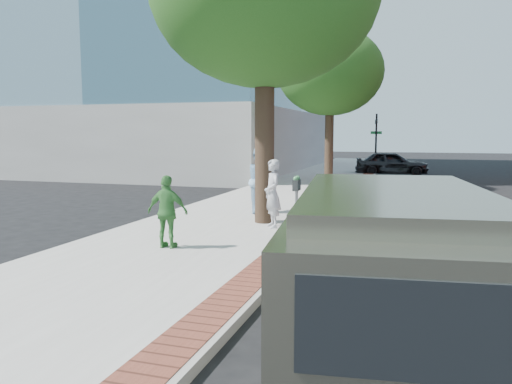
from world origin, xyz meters
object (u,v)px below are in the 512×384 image
at_px(person_officer, 261,180).
at_px(person_green, 168,212).
at_px(sedan_silver, 393,207).
at_px(bg_car, 391,163).
at_px(person_gray, 273,194).
at_px(van, 389,261).
at_px(parking_meter, 297,195).

xyz_separation_m(person_officer, person_green, (-0.47, -5.14, -0.22)).
bearing_deg(sedan_silver, bg_car, -1.54).
bearing_deg(sedan_silver, person_gray, 97.20).
height_order(person_gray, van, van).
relative_size(parking_meter, bg_car, 0.34).
height_order(parking_meter, person_gray, person_gray).
xyz_separation_m(person_gray, bg_car, (2.15, 19.40, -0.28)).
bearing_deg(parking_meter, person_green, -150.49).
distance_m(sedan_silver, bg_car, 18.83).
xyz_separation_m(parking_meter, van, (2.20, -4.83, -0.12)).
height_order(person_officer, bg_car, person_officer).
xyz_separation_m(person_gray, person_officer, (-1.00, 2.24, 0.12)).
bearing_deg(van, parking_meter, 107.23).
bearing_deg(person_green, parking_meter, -151.17).
relative_size(parking_meter, person_officer, 0.75).
relative_size(person_officer, person_green, 1.29).
xyz_separation_m(person_gray, sedan_silver, (2.97, 0.59, -0.30)).
bearing_deg(parking_meter, van, -65.55).
bearing_deg(person_officer, parking_meter, -169.16).
relative_size(bg_car, van, 0.78).
bearing_deg(person_officer, person_green, 157.82).
relative_size(person_gray, sedan_silver, 0.40).
distance_m(person_gray, sedan_silver, 3.04).
bearing_deg(person_green, van, 142.74).
bearing_deg(sedan_silver, person_green, 124.03).
relative_size(sedan_silver, van, 0.79).
distance_m(person_green, sedan_silver, 5.65).
bearing_deg(van, bg_car, 85.05).
height_order(person_gray, person_green, person_gray).
xyz_separation_m(person_green, van, (4.64, -3.45, 0.16)).
distance_m(person_officer, van, 9.54).
distance_m(parking_meter, bg_car, 20.95).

